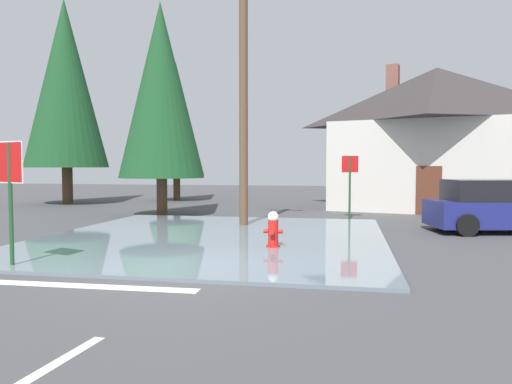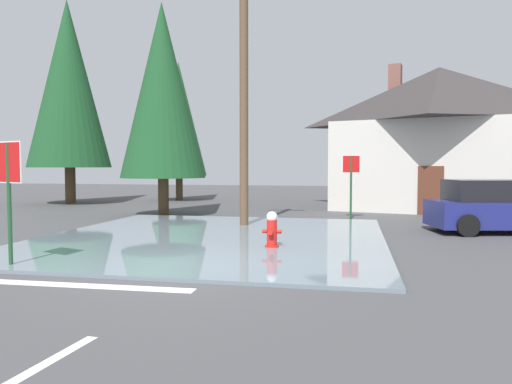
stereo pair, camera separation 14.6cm
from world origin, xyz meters
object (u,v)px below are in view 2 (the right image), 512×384
at_px(fire_hydrant, 272,231).
at_px(pine_tree_mid_left, 162,91).
at_px(parked_car, 499,207).
at_px(stop_sign_near, 9,177).
at_px(pine_tree_tall_left, 68,84).
at_px(utility_pole, 244,87).
at_px(pine_tree_short_left, 179,119).
at_px(stop_sign_far, 351,174).
at_px(house, 438,136).

bearing_deg(fire_hydrant, pine_tree_mid_left, 128.82).
bearing_deg(parked_car, pine_tree_mid_left, 167.30).
xyz_separation_m(stop_sign_near, pine_tree_tall_left, (-8.22, 14.90, 4.52)).
height_order(stop_sign_near, utility_pole, utility_pole).
relative_size(stop_sign_near, parked_car, 0.56).
height_order(parked_car, pine_tree_tall_left, pine_tree_tall_left).
relative_size(pine_tree_mid_left, pine_tree_short_left, 1.06).
distance_m(stop_sign_near, stop_sign_far, 12.09).
bearing_deg(stop_sign_far, utility_pole, -137.52).
distance_m(parked_car, pine_tree_tall_left, 21.24).
height_order(stop_sign_far, pine_tree_short_left, pine_tree_short_left).
distance_m(parked_car, pine_tree_mid_left, 12.82).
height_order(stop_sign_near, house, house).
bearing_deg(pine_tree_mid_left, parked_car, -12.70).
bearing_deg(utility_pole, parked_car, 2.00).
relative_size(fire_hydrant, pine_tree_short_left, 0.11).
distance_m(fire_hydrant, parked_car, 7.56).
relative_size(pine_tree_tall_left, pine_tree_mid_left, 1.26).
height_order(utility_pole, stop_sign_far, utility_pole).
height_order(stop_sign_near, pine_tree_short_left, pine_tree_short_left).
bearing_deg(house, stop_sign_near, -123.98).
bearing_deg(stop_sign_far, fire_hydrant, -104.08).
xyz_separation_m(parked_car, pine_tree_tall_left, (-19.08, 7.53, 5.54)).
bearing_deg(utility_pole, stop_sign_far, 42.48).
bearing_deg(house, utility_pole, -131.40).
bearing_deg(pine_tree_tall_left, stop_sign_near, -61.12).
bearing_deg(stop_sign_far, pine_tree_tall_left, 162.33).
height_order(stop_sign_far, parked_car, stop_sign_far).
xyz_separation_m(utility_pole, stop_sign_far, (3.41, 3.12, -2.86)).
xyz_separation_m(parked_car, pine_tree_mid_left, (-11.81, 2.66, 4.24)).
xyz_separation_m(fire_hydrant, stop_sign_far, (1.80, 7.17, 1.24)).
bearing_deg(stop_sign_far, stop_sign_near, -122.34).
bearing_deg(pine_tree_tall_left, house, 1.52).
bearing_deg(utility_pole, house, 48.60).
distance_m(pine_tree_tall_left, pine_tree_short_left, 6.16).
height_order(utility_pole, parked_car, utility_pole).
xyz_separation_m(stop_sign_far, pine_tree_tall_left, (-14.69, 4.68, 4.61)).
relative_size(fire_hydrant, house, 0.09).
bearing_deg(house, pine_tree_mid_left, -154.66).
height_order(fire_hydrant, utility_pole, utility_pole).
height_order(parked_car, pine_tree_mid_left, pine_tree_mid_left).
xyz_separation_m(house, parked_car, (0.49, -8.02, -2.64)).
xyz_separation_m(fire_hydrant, parked_car, (6.19, 4.32, 0.31)).
xyz_separation_m(stop_sign_near, fire_hydrant, (4.67, 3.04, -1.33)).
bearing_deg(utility_pole, fire_hydrant, -68.33).
bearing_deg(fire_hydrant, utility_pole, 111.67).
xyz_separation_m(fire_hydrant, pine_tree_mid_left, (-5.62, 6.98, 4.55)).
relative_size(stop_sign_near, stop_sign_far, 1.03).
relative_size(stop_sign_far, pine_tree_mid_left, 0.28).
bearing_deg(pine_tree_short_left, stop_sign_far, -39.64).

